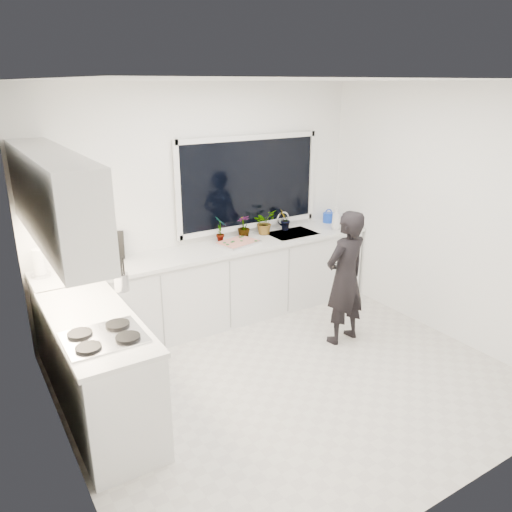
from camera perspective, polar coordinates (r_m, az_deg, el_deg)
floor at (r=4.94m, az=3.88°, el=-13.88°), size 4.00×3.50×0.02m
wall_back at (r=5.80m, az=-6.06°, el=5.85°), size 4.00×0.02×2.70m
wall_left at (r=3.61m, az=-22.52°, el=-3.98°), size 0.02×3.50×2.70m
wall_right at (r=5.73m, az=20.80°, el=4.52°), size 0.02×3.50×2.70m
ceiling at (r=4.14m, az=4.77°, el=19.55°), size 4.00×3.50×0.02m
window at (r=6.01m, az=-0.79°, el=8.37°), size 1.80×0.02×1.00m
base_cabinets_back at (r=5.82m, az=-4.39°, el=-3.49°), size 3.92×0.58×0.88m
base_cabinets_left at (r=4.38m, az=-17.39°, el=-12.58°), size 0.58×1.60×0.88m
countertop_back at (r=5.65m, az=-4.46°, el=0.78°), size 3.94×0.62×0.04m
countertop_left at (r=4.16m, az=-18.02°, el=-7.16°), size 0.62×1.60×0.04m
upper_cabinets at (r=4.16m, az=-22.20°, el=6.28°), size 0.34×2.10×0.70m
sink at (r=6.20m, az=4.12°, el=2.17°), size 0.58×0.42×0.14m
faucet at (r=6.31m, az=3.09°, el=4.01°), size 0.03×0.03×0.22m
stovetop at (r=3.83m, az=-17.01°, el=-8.80°), size 0.56×0.48×0.03m
person at (r=5.35m, az=10.15°, el=-2.48°), size 0.57×0.41×1.46m
pizza_tray at (r=5.74m, az=-2.10°, el=1.49°), size 0.52×0.43×0.03m
pizza at (r=5.74m, az=-2.10°, el=1.65°), size 0.47×0.38×0.01m
watering_can at (r=6.71m, az=8.25°, el=4.37°), size 0.15×0.15×0.13m
paper_towel_roll at (r=5.18m, az=-23.53°, el=-0.81°), size 0.14×0.14×0.26m
knife_block at (r=5.33m, az=-16.85°, el=0.32°), size 0.15×0.12×0.22m
utensil_crock at (r=4.60m, az=-15.12°, el=-2.90°), size 0.16×0.16×0.16m
picture_frame_large at (r=5.37m, az=-19.47°, el=0.50°), size 0.22×0.04×0.28m
picture_frame_small at (r=5.44m, az=-16.13°, el=1.20°), size 0.24×0.12×0.30m
herb_plants at (r=6.05m, az=0.12°, el=3.72°), size 1.07×0.30×0.31m
soap_bottles at (r=6.41m, az=9.42°, el=4.20°), size 0.26×0.15×0.29m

